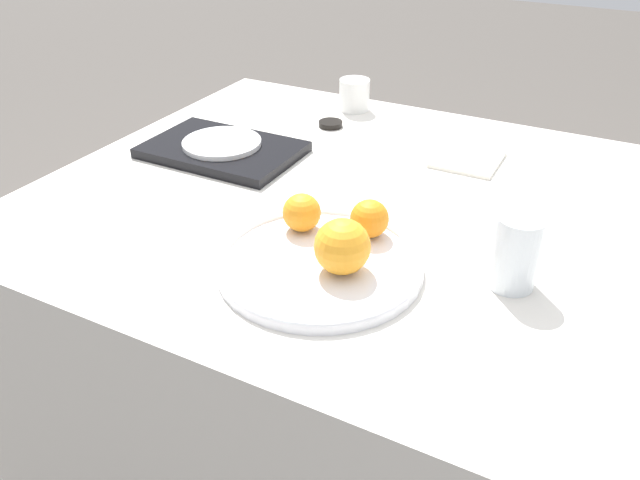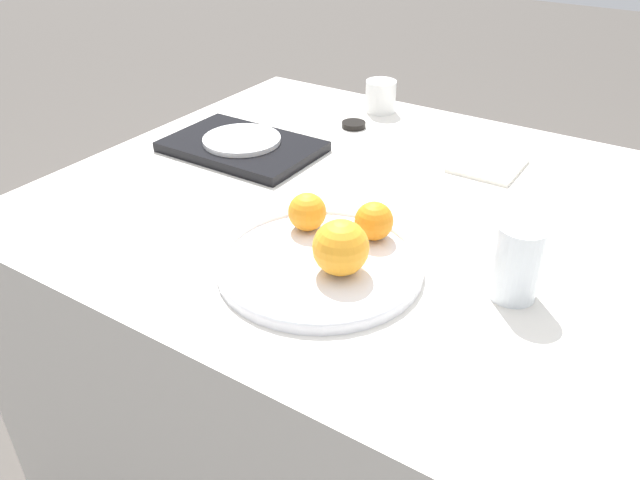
% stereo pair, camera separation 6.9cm
% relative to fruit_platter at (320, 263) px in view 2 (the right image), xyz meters
% --- Properties ---
extents(table, '(1.24, 0.96, 0.76)m').
position_rel_fruit_platter_xyz_m(table, '(0.02, 0.24, -0.39)').
color(table, silver).
rests_on(table, ground_plane).
extents(fruit_platter, '(0.30, 0.30, 0.02)m').
position_rel_fruit_platter_xyz_m(fruit_platter, '(0.00, 0.00, 0.00)').
color(fruit_platter, silver).
rests_on(fruit_platter, table).
extents(orange_0, '(0.06, 0.06, 0.06)m').
position_rel_fruit_platter_xyz_m(orange_0, '(-0.07, 0.07, 0.03)').
color(orange_0, orange).
rests_on(orange_0, fruit_platter).
extents(orange_1, '(0.08, 0.08, 0.08)m').
position_rel_fruit_platter_xyz_m(orange_1, '(0.04, -0.01, 0.04)').
color(orange_1, orange).
rests_on(orange_1, fruit_platter).
extents(orange_2, '(0.06, 0.06, 0.06)m').
position_rel_fruit_platter_xyz_m(orange_2, '(0.03, 0.10, 0.03)').
color(orange_2, orange).
rests_on(orange_2, fruit_platter).
extents(water_glass, '(0.07, 0.07, 0.11)m').
position_rel_fruit_platter_xyz_m(water_glass, '(0.26, 0.09, 0.04)').
color(water_glass, silver).
rests_on(water_glass, table).
extents(serving_tray, '(0.30, 0.20, 0.02)m').
position_rel_fruit_platter_xyz_m(serving_tray, '(-0.37, 0.27, 0.00)').
color(serving_tray, black).
rests_on(serving_tray, table).
extents(side_plate, '(0.16, 0.16, 0.01)m').
position_rel_fruit_platter_xyz_m(side_plate, '(-0.37, 0.27, 0.02)').
color(side_plate, white).
rests_on(side_plate, serving_tray).
extents(cup_0, '(0.07, 0.07, 0.07)m').
position_rel_fruit_platter_xyz_m(cup_0, '(-0.24, 0.63, 0.03)').
color(cup_0, white).
rests_on(cup_0, table).
extents(napkin, '(0.12, 0.13, 0.01)m').
position_rel_fruit_platter_xyz_m(napkin, '(0.08, 0.47, -0.01)').
color(napkin, silver).
rests_on(napkin, table).
extents(soy_dish, '(0.05, 0.05, 0.01)m').
position_rel_fruit_platter_xyz_m(soy_dish, '(-0.24, 0.51, -0.00)').
color(soy_dish, black).
rests_on(soy_dish, table).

